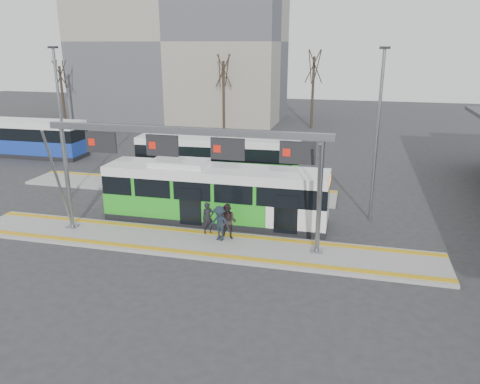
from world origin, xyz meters
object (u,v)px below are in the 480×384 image
object	(u,v)px
passenger_a	(208,218)
passenger_b	(228,222)
gantry	(187,152)
hero_bus	(215,194)
passenger_c	(220,223)

from	to	relation	value
passenger_a	passenger_b	xyz separation A→B (m)	(1.09, -0.36, 0.07)
gantry	passenger_a	bearing A→B (deg)	53.32
hero_bus	passenger_b	world-z (taller)	hero_bus
hero_bus	passenger_a	bearing A→B (deg)	-82.95
passenger_a	passenger_c	xyz separation A→B (m)	(0.76, -0.62, 0.05)
gantry	hero_bus	world-z (taller)	gantry
passenger_a	gantry	bearing A→B (deg)	-159.17
gantry	passenger_a	world-z (taller)	gantry
passenger_c	passenger_a	bearing A→B (deg)	155.91
passenger_a	passenger_b	size ratio (longest dim) A/B	0.92
gantry	hero_bus	xyz separation A→B (m)	(0.36, 2.91, -2.86)
passenger_b	passenger_c	world-z (taller)	passenger_b
hero_bus	passenger_a	size ratio (longest dim) A/B	7.40
gantry	passenger_a	distance (m)	3.54
hero_bus	passenger_a	world-z (taller)	hero_bus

